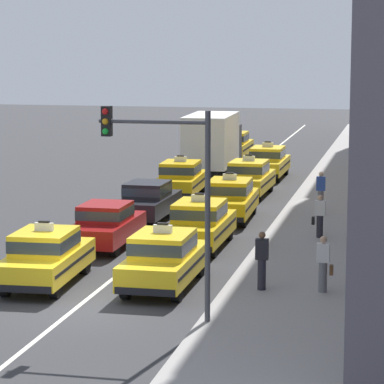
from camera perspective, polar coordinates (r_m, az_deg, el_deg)
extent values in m
plane|color=#353538|center=(27.73, -6.58, -6.55)|extent=(160.00, 160.00, 0.00)
cube|color=silver|center=(46.70, 1.34, -0.26)|extent=(0.14, 80.00, 0.01)
cube|color=#9E9993|center=(41.05, 7.71, -1.48)|extent=(4.00, 90.00, 0.15)
cylinder|color=black|center=(32.01, -8.65, -3.94)|extent=(0.27, 0.65, 0.64)
cylinder|color=black|center=(31.58, -6.10, -4.06)|extent=(0.27, 0.65, 0.64)
cylinder|color=black|center=(29.19, -10.52, -5.22)|extent=(0.27, 0.65, 0.64)
cylinder|color=black|center=(28.73, -7.75, -5.37)|extent=(0.27, 0.65, 0.64)
cube|color=yellow|center=(30.29, -8.24, -3.97)|extent=(2.01, 4.58, 0.70)
cube|color=black|center=(30.27, -8.24, -3.88)|extent=(2.01, 4.22, 0.10)
cube|color=yellow|center=(30.01, -8.35, -2.79)|extent=(1.70, 2.17, 0.64)
cube|color=#2D3842|center=(30.01, -8.35, -2.79)|extent=(1.72, 2.19, 0.35)
cube|color=white|center=(29.92, -8.37, -1.96)|extent=(0.57, 0.15, 0.24)
cube|color=black|center=(29.90, -8.38, -1.68)|extent=(0.32, 0.12, 0.06)
cube|color=black|center=(32.40, -7.03, -3.57)|extent=(1.71, 0.22, 0.20)
cube|color=black|center=(28.31, -9.59, -5.42)|extent=(1.71, 0.22, 0.20)
cylinder|color=black|center=(36.98, -5.27, -2.17)|extent=(0.24, 0.64, 0.64)
cylinder|color=black|center=(36.57, -3.12, -2.27)|extent=(0.24, 0.64, 0.64)
cylinder|color=black|center=(34.34, -6.72, -3.03)|extent=(0.24, 0.64, 0.64)
cylinder|color=black|center=(33.90, -4.41, -3.15)|extent=(0.24, 0.64, 0.64)
cube|color=maroon|center=(35.38, -4.87, -2.12)|extent=(1.78, 4.31, 0.66)
cube|color=maroon|center=(35.17, -4.93, -1.14)|extent=(1.57, 1.91, 0.60)
cube|color=#2D3842|center=(35.17, -4.93, -1.14)|extent=(1.59, 1.93, 0.33)
cylinder|color=black|center=(42.09, -2.92, -0.82)|extent=(0.25, 0.64, 0.64)
cylinder|color=black|center=(41.71, -1.02, -0.90)|extent=(0.25, 0.64, 0.64)
cylinder|color=black|center=(39.41, -4.07, -1.48)|extent=(0.25, 0.64, 0.64)
cylinder|color=black|center=(39.01, -2.05, -1.57)|extent=(0.25, 0.64, 0.64)
cube|color=black|center=(40.49, -2.50, -0.72)|extent=(1.84, 4.33, 0.66)
cube|color=black|center=(40.30, -2.55, 0.14)|extent=(1.60, 1.93, 0.60)
cube|color=#2D3842|center=(40.30, -2.55, 0.14)|extent=(1.62, 1.95, 0.33)
cylinder|color=black|center=(48.20, -1.15, 0.40)|extent=(0.26, 0.65, 0.64)
cylinder|color=black|center=(47.94, 0.58, 0.36)|extent=(0.26, 0.65, 0.64)
cylinder|color=black|center=(45.24, -1.90, -0.15)|extent=(0.26, 0.65, 0.64)
cylinder|color=black|center=(44.96, -0.06, -0.20)|extent=(0.26, 0.65, 0.64)
cube|color=yellow|center=(46.52, -0.62, 0.54)|extent=(1.97, 4.57, 0.70)
cube|color=black|center=(46.52, -0.62, 0.60)|extent=(1.98, 4.21, 0.10)
cube|color=yellow|center=(46.29, -0.66, 1.33)|extent=(1.68, 2.16, 0.64)
cube|color=#2D3842|center=(46.29, -0.66, 1.33)|extent=(1.70, 2.18, 0.35)
cube|color=white|center=(46.23, -0.66, 1.88)|extent=(0.56, 0.14, 0.24)
cube|color=black|center=(46.22, -0.66, 2.06)|extent=(0.32, 0.12, 0.06)
cube|color=black|center=(48.71, -0.14, 0.61)|extent=(1.71, 0.21, 0.20)
cube|color=black|center=(44.42, -1.15, -0.18)|extent=(1.71, 0.21, 0.20)
cylinder|color=black|center=(56.24, 0.51, 1.59)|extent=(0.26, 0.65, 0.64)
cylinder|color=black|center=(55.94, 2.43, 1.55)|extent=(0.26, 0.65, 0.64)
cylinder|color=black|center=(52.44, -0.26, 1.08)|extent=(0.26, 0.65, 0.64)
cylinder|color=black|center=(52.11, 1.79, 1.03)|extent=(0.26, 0.65, 0.64)
cube|color=black|center=(56.92, 1.63, 2.74)|extent=(2.15, 2.25, 2.10)
cube|color=#2D3842|center=(57.94, 1.80, 3.14)|extent=(1.93, 0.11, 0.76)
cube|color=silver|center=(53.67, 1.07, 2.97)|extent=(2.43, 5.26, 2.70)
cylinder|color=black|center=(62.91, 1.94, 2.34)|extent=(0.24, 0.64, 0.64)
cylinder|color=black|center=(62.67, 3.27, 2.31)|extent=(0.24, 0.64, 0.64)
cylinder|color=black|center=(59.92, 1.43, 2.03)|extent=(0.24, 0.64, 0.64)
cylinder|color=black|center=(59.67, 2.82, 1.99)|extent=(0.24, 0.64, 0.64)
cube|color=yellow|center=(61.25, 2.37, 2.50)|extent=(1.82, 4.51, 0.70)
cube|color=black|center=(61.24, 2.37, 2.55)|extent=(1.84, 4.15, 0.10)
cube|color=yellow|center=(61.03, 2.35, 3.11)|extent=(1.61, 2.11, 0.64)
cube|color=#2D3842|center=(61.03, 2.35, 3.11)|extent=(1.63, 2.13, 0.35)
cube|color=white|center=(60.99, 2.35, 3.52)|extent=(0.56, 0.12, 0.24)
cube|color=black|center=(60.98, 2.35, 3.66)|extent=(0.32, 0.11, 0.06)
cube|color=black|center=(63.44, 2.70, 2.48)|extent=(1.71, 0.15, 0.20)
cube|color=black|center=(59.11, 2.01, 2.03)|extent=(1.71, 0.15, 0.20)
cylinder|color=black|center=(31.36, -2.24, -4.11)|extent=(0.24, 0.64, 0.64)
cylinder|color=black|center=(31.04, 0.41, -4.24)|extent=(0.24, 0.64, 0.64)
cylinder|color=black|center=(28.49, -3.76, -5.43)|extent=(0.24, 0.64, 0.64)
cylinder|color=black|center=(28.13, -0.85, -5.60)|extent=(0.24, 0.64, 0.64)
cube|color=yellow|center=(29.66, -1.59, -4.15)|extent=(1.82, 4.51, 0.70)
cube|color=black|center=(29.65, -1.59, -4.06)|extent=(1.84, 4.15, 0.10)
cube|color=yellow|center=(29.38, -1.66, -2.94)|extent=(1.61, 2.11, 0.64)
cube|color=#2D3842|center=(29.38, -1.66, -2.94)|extent=(1.63, 2.13, 0.35)
cube|color=white|center=(29.29, -1.67, -2.10)|extent=(0.56, 0.12, 0.24)
cube|color=black|center=(29.26, -1.67, -1.81)|extent=(0.32, 0.11, 0.06)
cube|color=black|center=(31.82, -0.65, -3.73)|extent=(1.71, 0.15, 0.20)
cube|color=black|center=(27.64, -2.67, -5.65)|extent=(1.71, 0.15, 0.20)
cylinder|color=black|center=(36.91, -0.18, -2.15)|extent=(0.24, 0.64, 0.64)
cylinder|color=black|center=(36.63, 2.08, -2.24)|extent=(0.24, 0.64, 0.64)
cylinder|color=black|center=(33.98, -1.27, -3.10)|extent=(0.24, 0.64, 0.64)
cylinder|color=black|center=(33.68, 1.18, -3.21)|extent=(0.24, 0.64, 0.64)
cube|color=yellow|center=(35.22, 0.47, -2.10)|extent=(1.82, 4.51, 0.70)
cube|color=black|center=(35.21, 0.47, -2.02)|extent=(1.84, 4.15, 0.10)
cube|color=yellow|center=(34.96, 0.42, -1.06)|extent=(1.61, 2.11, 0.64)
cube|color=#2D3842|center=(34.96, 0.42, -1.06)|extent=(1.63, 2.13, 0.35)
cube|color=white|center=(34.89, 0.42, -0.35)|extent=(0.56, 0.12, 0.24)
cube|color=black|center=(34.86, 0.42, -0.11)|extent=(0.32, 0.11, 0.06)
cube|color=black|center=(37.40, 1.15, -1.86)|extent=(1.71, 0.15, 0.20)
cube|color=black|center=(33.15, -0.30, -3.22)|extent=(1.71, 0.15, 0.20)
cylinder|color=black|center=(42.28, 1.48, -0.77)|extent=(0.26, 0.65, 0.64)
cylinder|color=black|center=(42.08, 3.46, -0.83)|extent=(0.26, 0.65, 0.64)
cylinder|color=black|center=(39.31, 0.78, -1.49)|extent=(0.26, 0.65, 0.64)
cylinder|color=black|center=(39.09, 2.92, -1.55)|extent=(0.26, 0.65, 0.64)
cube|color=yellow|center=(40.62, 2.17, -0.66)|extent=(1.94, 4.55, 0.70)
cube|color=black|center=(40.61, 2.17, -0.59)|extent=(1.95, 4.20, 0.10)
cube|color=yellow|center=(40.37, 2.15, 0.25)|extent=(1.67, 2.15, 0.64)
cube|color=#2D3842|center=(40.37, 2.15, 0.25)|extent=(1.69, 2.17, 0.35)
cube|color=white|center=(40.31, 2.15, 0.86)|extent=(0.56, 0.14, 0.24)
cube|color=black|center=(40.29, 2.15, 1.08)|extent=(0.32, 0.12, 0.06)
cube|color=black|center=(42.82, 2.60, -0.52)|extent=(1.71, 0.19, 0.20)
cube|color=black|center=(38.51, 1.69, -1.55)|extent=(1.71, 0.19, 0.20)
cylinder|color=black|center=(48.53, 2.71, 0.45)|extent=(0.25, 0.64, 0.64)
cylinder|color=black|center=(48.28, 4.43, 0.39)|extent=(0.25, 0.64, 0.64)
cylinder|color=black|center=(45.56, 2.00, -0.08)|extent=(0.25, 0.64, 0.64)
cylinder|color=black|center=(45.30, 3.83, -0.15)|extent=(0.25, 0.64, 0.64)
cube|color=yellow|center=(46.86, 3.25, 0.58)|extent=(1.89, 4.53, 0.70)
cube|color=black|center=(46.85, 3.26, 0.65)|extent=(1.90, 4.18, 0.10)
cube|color=yellow|center=(46.62, 3.23, 1.37)|extent=(1.64, 2.13, 0.64)
cube|color=#2D3842|center=(46.62, 3.23, 1.37)|extent=(1.66, 2.15, 0.35)
cube|color=white|center=(46.57, 3.23, 1.91)|extent=(0.56, 0.13, 0.24)
cube|color=black|center=(46.55, 3.24, 2.10)|extent=(0.32, 0.12, 0.06)
cube|color=black|center=(49.05, 3.71, 0.65)|extent=(1.71, 0.17, 0.20)
cube|color=black|center=(44.75, 2.75, -0.12)|extent=(1.71, 0.17, 0.20)
cylinder|color=black|center=(54.59, 3.79, 1.36)|extent=(0.25, 0.64, 0.64)
cylinder|color=black|center=(54.38, 5.32, 1.31)|extent=(0.25, 0.64, 0.64)
cylinder|color=black|center=(51.59, 3.26, 0.94)|extent=(0.25, 0.64, 0.64)
cylinder|color=black|center=(51.37, 4.88, 0.89)|extent=(0.25, 0.64, 0.64)
cube|color=yellow|center=(52.93, 4.32, 1.51)|extent=(1.84, 4.51, 0.70)
cube|color=black|center=(52.92, 4.32, 1.56)|extent=(1.85, 4.16, 0.10)
cube|color=yellow|center=(52.70, 4.31, 2.21)|extent=(1.62, 2.11, 0.64)
cube|color=#2D3842|center=(52.70, 4.31, 2.21)|extent=(1.64, 2.13, 0.35)
cube|color=white|center=(52.66, 4.31, 2.68)|extent=(0.56, 0.12, 0.24)
cube|color=black|center=(52.64, 4.31, 2.85)|extent=(0.32, 0.11, 0.06)
cube|color=black|center=(55.13, 4.66, 1.53)|extent=(1.71, 0.15, 0.20)
cube|color=black|center=(50.80, 3.95, 0.92)|extent=(1.71, 0.15, 0.20)
cylinder|color=#23232D|center=(28.90, 3.97, -4.68)|extent=(0.24, 0.24, 0.88)
cube|color=black|center=(28.73, 3.98, -3.25)|extent=(0.36, 0.22, 0.60)
sphere|color=brown|center=(28.65, 3.99, -2.44)|extent=(0.20, 0.20, 0.20)
cylinder|color=slate|center=(28.80, 7.41, -4.79)|extent=(0.24, 0.24, 0.86)
cube|color=silver|center=(28.65, 7.44, -3.43)|extent=(0.36, 0.22, 0.54)
sphere|color=tan|center=(28.57, 7.45, -2.68)|extent=(0.20, 0.20, 0.20)
cube|color=brown|center=(28.74, 7.90, -4.39)|extent=(0.10, 0.20, 0.28)
cylinder|color=slate|center=(41.88, 7.29, -0.53)|extent=(0.24, 0.24, 0.91)
cube|color=#2D4CA5|center=(41.77, 7.31, 0.47)|extent=(0.36, 0.22, 0.57)
sphere|color=beige|center=(41.71, 7.32, 1.01)|extent=(0.20, 0.20, 0.20)
cylinder|color=#23232D|center=(36.59, 7.24, -1.95)|extent=(0.24, 0.24, 0.81)
cube|color=silver|center=(36.47, 7.26, -0.90)|extent=(0.36, 0.22, 0.54)
sphere|color=tan|center=(36.41, 7.27, -0.31)|extent=(0.20, 0.20, 0.20)
cube|color=black|center=(36.57, 6.87, -1.62)|extent=(0.10, 0.20, 0.28)
cylinder|color=#47474C|center=(25.19, 0.89, -1.63)|extent=(0.14, 0.14, 5.50)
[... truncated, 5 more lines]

